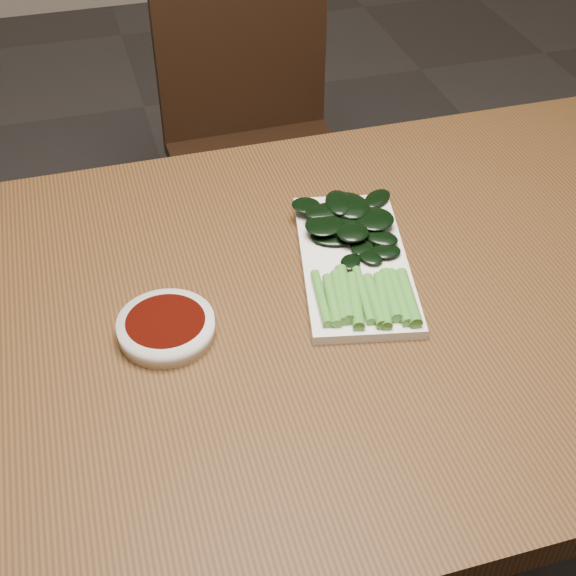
% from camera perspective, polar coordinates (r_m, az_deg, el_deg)
% --- Properties ---
extents(table, '(1.40, 0.80, 0.75)m').
position_cam_1_polar(table, '(1.09, 0.94, -3.89)').
color(table, '#472C14').
rests_on(table, ground).
extents(chair_far, '(0.41, 0.41, 0.89)m').
position_cam_1_polar(chair_far, '(1.90, -2.26, 10.67)').
color(chair_far, black).
rests_on(chair_far, ground).
extents(sauce_bowl, '(0.12, 0.12, 0.02)m').
position_cam_1_polar(sauce_bowl, '(1.00, -8.66, -2.77)').
color(sauce_bowl, white).
rests_on(sauce_bowl, table).
extents(serving_plate, '(0.20, 0.32, 0.01)m').
position_cam_1_polar(serving_plate, '(1.09, 4.72, 1.85)').
color(serving_plate, white).
rests_on(serving_plate, table).
extents(gai_lan, '(0.19, 0.30, 0.03)m').
position_cam_1_polar(gai_lan, '(1.09, 4.76, 2.94)').
color(gai_lan, '#489031').
rests_on(gai_lan, serving_plate).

